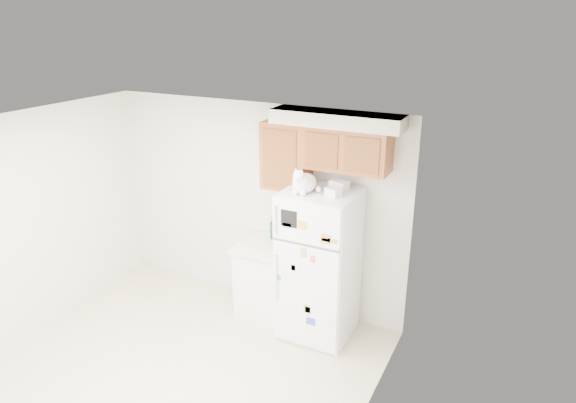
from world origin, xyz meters
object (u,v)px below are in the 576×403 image
Objects in this scene: base_counter at (267,279)px; cat at (303,183)px; storage_box_back at (339,185)px; bottle_amber at (280,231)px; storage_box_front at (333,192)px; bottle_green at (273,227)px; refrigerator at (319,265)px.

base_counter is 1.47m from cat.
bottle_amber is at bearing -170.20° from storage_box_back.
storage_box_back is at bearing 116.23° from storage_box_front.
bottle_green is (-0.57, 0.37, -0.75)m from cat.
storage_box_front reaches higher than refrigerator.
cat is at bearing -33.40° from bottle_green.
refrigerator is 0.92m from storage_box_back.
storage_box_front is 1.17m from bottle_green.
base_counter is at bearing -131.87° from bottle_amber.
cat is 1.54× the size of bottle_amber.
storage_box_back is at bearing -8.16° from bottle_green.
storage_box_front reaches higher than base_counter.
storage_box_front is (0.02, -0.21, -0.01)m from storage_box_back.
storage_box_front reaches higher than bottle_amber.
storage_box_front is at bearing -20.76° from bottle_green.
bottle_green is 0.14m from bottle_amber.
cat is at bearing -140.74° from refrigerator.
base_counter is 3.35× the size of bottle_amber.
cat is at bearing -124.94° from storage_box_back.
base_counter is at bearing -160.98° from storage_box_back.
bottle_green is at bearing -179.70° from storage_box_front.
cat is 1.51× the size of bottle_green.
storage_box_back is 1.11m from bottle_green.
bottle_green is at bearing 160.12° from refrigerator.
base_counter is at bearing 173.91° from refrigerator.
storage_box_back reaches higher than storage_box_front.
storage_box_front is 0.53× the size of bottle_green.
refrigerator is 0.98m from cat.
storage_box_front is (0.17, -0.08, 0.89)m from refrigerator.
base_counter is at bearing -168.90° from storage_box_front.
storage_box_back reaches higher than base_counter.
refrigerator is 0.64m from bottle_amber.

